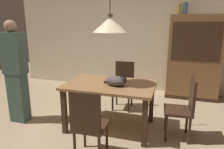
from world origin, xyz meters
TOP-DOWN VIEW (x-y plane):
  - ground at (0.00, 0.00)m, footprint 10.00×10.00m
  - back_wall at (0.00, 2.65)m, footprint 6.40×0.10m
  - dining_table at (0.05, 0.43)m, footprint 1.40×0.90m
  - chair_right_side at (1.18, 0.44)m, footprint 0.43×0.43m
  - chair_far_back at (0.05, 1.31)m, footprint 0.41×0.41m
  - chair_near_front at (0.06, -0.45)m, footprint 0.41×0.41m
  - cat_sleeping at (0.17, 0.37)m, footprint 0.40×0.30m
  - pendant_lamp at (0.05, 0.43)m, footprint 0.52×0.52m
  - hutch_bookcase at (1.39, 2.32)m, footprint 1.12×0.45m
  - book_yellow_short at (0.97, 2.32)m, footprint 0.04×0.20m
  - book_brown_thick at (1.04, 2.32)m, footprint 0.06×0.24m
  - book_green_slim at (1.10, 2.32)m, footprint 0.03×0.20m
  - book_blue_wide at (1.15, 2.32)m, footprint 0.06×0.24m
  - person_standing at (-1.53, 0.19)m, footprint 0.36×0.22m

SIDE VIEW (x-z plane):
  - ground at x=0.00m, z-range 0.00..0.00m
  - chair_right_side at x=1.18m, z-range 0.05..0.98m
  - chair_far_back at x=0.05m, z-range 0.05..0.98m
  - chair_near_front at x=0.06m, z-range 0.05..0.98m
  - dining_table at x=0.05m, z-range 0.27..1.02m
  - cat_sleeping at x=0.17m, z-range 0.75..0.90m
  - person_standing at x=-1.53m, z-range 0.01..1.74m
  - hutch_bookcase at x=1.39m, z-range -0.04..1.81m
  - back_wall at x=0.00m, z-range 0.00..2.90m
  - pendant_lamp at x=0.05m, z-range 1.01..2.31m
  - book_yellow_short at x=0.97m, z-range 1.85..2.03m
  - book_brown_thick at x=1.04m, z-range 1.85..2.07m
  - book_blue_wide at x=1.15m, z-range 1.85..2.09m
  - book_green_slim at x=1.10m, z-range 1.85..2.11m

